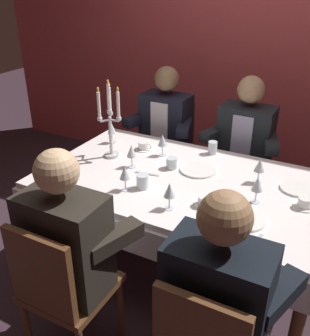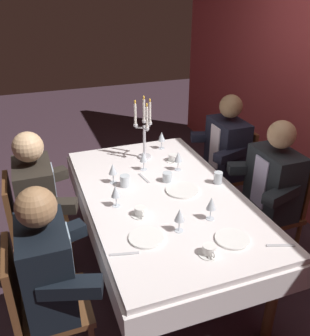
{
  "view_description": "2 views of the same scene",
  "coord_description": "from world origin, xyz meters",
  "px_view_note": "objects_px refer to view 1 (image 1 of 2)",
  "views": [
    {
      "loc": [
        0.84,
        -2.04,
        1.93
      ],
      "look_at": [
        -0.23,
        -0.02,
        0.78
      ],
      "focal_mm": 41.35,
      "sensor_mm": 36.0,
      "label": 1
    },
    {
      "loc": [
        2.16,
        -0.85,
        2.14
      ],
      "look_at": [
        -0.22,
        0.02,
        0.84
      ],
      "focal_mm": 39.26,
      "sensor_mm": 36.0,
      "label": 2
    }
  ],
  "objects_px": {
    "wine_glass_5": "(112,129)",
    "seated_diner_1": "(65,243)",
    "water_tumbler_2": "(172,163)",
    "wine_glass_2": "(132,151)",
    "candelabra": "(110,124)",
    "coffee_cup_1": "(305,203)",
    "wine_glass_3": "(162,141)",
    "wine_glass_6": "(257,185)",
    "dining_table": "(187,195)",
    "seated_diner_2": "(246,138)",
    "water_tumbler_1": "(143,182)",
    "dinner_plate_2": "(298,188)",
    "water_tumbler_0": "(212,148)",
    "wine_glass_4": "(260,166)",
    "wine_glass_0": "(170,191)",
    "seated_diner_0": "(166,123)",
    "wine_glass_1": "(125,173)",
    "dinner_plate_0": "(245,220)",
    "coffee_cup_2": "(204,201)",
    "seated_diner_3": "(216,300)",
    "coffee_cup_0": "(143,146)",
    "dinner_plate_1": "(198,170)"
  },
  "relations": [
    {
      "from": "wine_glass_5",
      "to": "seated_diner_1",
      "type": "bearing_deg",
      "value": -67.08
    },
    {
      "from": "water_tumbler_2",
      "to": "wine_glass_2",
      "type": "bearing_deg",
      "value": -156.01
    },
    {
      "from": "water_tumbler_2",
      "to": "seated_diner_1",
      "type": "xyz_separation_m",
      "value": [
        -0.11,
        -0.99,
        -0.04
      ]
    },
    {
      "from": "candelabra",
      "to": "coffee_cup_1",
      "type": "bearing_deg",
      "value": -2.73
    },
    {
      "from": "wine_glass_3",
      "to": "wine_glass_6",
      "type": "xyz_separation_m",
      "value": [
        0.77,
        -0.32,
        -0.0
      ]
    },
    {
      "from": "candelabra",
      "to": "seated_diner_1",
      "type": "distance_m",
      "value": 1.05
    },
    {
      "from": "dining_table",
      "to": "seated_diner_1",
      "type": "distance_m",
      "value": 0.93
    },
    {
      "from": "seated_diner_2",
      "to": "water_tumbler_1",
      "type": "bearing_deg",
      "value": -106.47
    },
    {
      "from": "dinner_plate_2",
      "to": "coffee_cup_1",
      "type": "relative_size",
      "value": 1.59
    },
    {
      "from": "dinner_plate_2",
      "to": "water_tumbler_0",
      "type": "bearing_deg",
      "value": 158.61
    },
    {
      "from": "wine_glass_4",
      "to": "water_tumbler_2",
      "type": "relative_size",
      "value": 2.17
    },
    {
      "from": "wine_glass_0",
      "to": "wine_glass_4",
      "type": "relative_size",
      "value": 1.0
    },
    {
      "from": "seated_diner_0",
      "to": "seated_diner_1",
      "type": "height_order",
      "value": "same"
    },
    {
      "from": "wine_glass_1",
      "to": "wine_glass_4",
      "type": "xyz_separation_m",
      "value": [
        0.69,
        0.48,
        0.0
      ]
    },
    {
      "from": "dinner_plate_0",
      "to": "dinner_plate_2",
      "type": "relative_size",
      "value": 1.04
    },
    {
      "from": "seated_diner_2",
      "to": "wine_glass_2",
      "type": "bearing_deg",
      "value": -121.02
    },
    {
      "from": "wine_glass_6",
      "to": "coffee_cup_2",
      "type": "distance_m",
      "value": 0.32
    },
    {
      "from": "wine_glass_5",
      "to": "seated_diner_3",
      "type": "distance_m",
      "value": 1.74
    },
    {
      "from": "coffee_cup_0",
      "to": "water_tumbler_0",
      "type": "bearing_deg",
      "value": 20.13
    },
    {
      "from": "wine_glass_0",
      "to": "seated_diner_2",
      "type": "relative_size",
      "value": 0.13
    },
    {
      "from": "dinner_plate_0",
      "to": "coffee_cup_2",
      "type": "xyz_separation_m",
      "value": [
        -0.25,
        0.04,
        0.02
      ]
    },
    {
      "from": "wine_glass_5",
      "to": "coffee_cup_2",
      "type": "bearing_deg",
      "value": -28.23
    },
    {
      "from": "wine_glass_1",
      "to": "water_tumbler_1",
      "type": "bearing_deg",
      "value": 40.94
    },
    {
      "from": "wine_glass_5",
      "to": "wine_glass_1",
      "type": "bearing_deg",
      "value": -50.37
    },
    {
      "from": "water_tumbler_2",
      "to": "coffee_cup_2",
      "type": "distance_m",
      "value": 0.51
    },
    {
      "from": "water_tumbler_0",
      "to": "water_tumbler_1",
      "type": "relative_size",
      "value": 1.04
    },
    {
      "from": "coffee_cup_2",
      "to": "coffee_cup_0",
      "type": "bearing_deg",
      "value": 143.1
    },
    {
      "from": "coffee_cup_1",
      "to": "coffee_cup_2",
      "type": "height_order",
      "value": "same"
    },
    {
      "from": "dinner_plate_2",
      "to": "coffee_cup_2",
      "type": "bearing_deg",
      "value": -134.81
    },
    {
      "from": "candelabra",
      "to": "dinner_plate_0",
      "type": "relative_size",
      "value": 2.56
    },
    {
      "from": "dinner_plate_1",
      "to": "seated_diner_1",
      "type": "xyz_separation_m",
      "value": [
        -0.28,
        -1.04,
        -0.01
      ]
    },
    {
      "from": "candelabra",
      "to": "wine_glass_0",
      "type": "relative_size",
      "value": 3.42
    },
    {
      "from": "wine_glass_0",
      "to": "water_tumbler_1",
      "type": "distance_m",
      "value": 0.29
    },
    {
      "from": "seated_diner_1",
      "to": "coffee_cup_1",
      "type": "bearing_deg",
      "value": 41.97
    },
    {
      "from": "candelabra",
      "to": "coffee_cup_0",
      "type": "height_order",
      "value": "candelabra"
    },
    {
      "from": "dinner_plate_0",
      "to": "dinner_plate_1",
      "type": "relative_size",
      "value": 0.88
    },
    {
      "from": "coffee_cup_1",
      "to": "dinner_plate_1",
      "type": "bearing_deg",
      "value": 168.4
    },
    {
      "from": "wine_glass_4",
      "to": "dinner_plate_0",
      "type": "bearing_deg",
      "value": -83.62
    },
    {
      "from": "coffee_cup_0",
      "to": "wine_glass_6",
      "type": "bearing_deg",
      "value": -20.26
    },
    {
      "from": "dinner_plate_0",
      "to": "dinner_plate_2",
      "type": "height_order",
      "value": "same"
    },
    {
      "from": "candelabra",
      "to": "wine_glass_5",
      "type": "bearing_deg",
      "value": 122.43
    },
    {
      "from": "dining_table",
      "to": "seated_diner_0",
      "type": "relative_size",
      "value": 1.56
    },
    {
      "from": "seated_diner_0",
      "to": "seated_diner_2",
      "type": "bearing_deg",
      "value": 0.0
    },
    {
      "from": "wine_glass_1",
      "to": "water_tumbler_1",
      "type": "distance_m",
      "value": 0.13
    },
    {
      "from": "water_tumbler_2",
      "to": "coffee_cup_2",
      "type": "bearing_deg",
      "value": -42.56
    },
    {
      "from": "water_tumbler_1",
      "to": "seated_diner_1",
      "type": "bearing_deg",
      "value": -96.12
    },
    {
      "from": "candelabra",
      "to": "wine_glass_2",
      "type": "relative_size",
      "value": 3.42
    },
    {
      "from": "dinner_plate_1",
      "to": "coffee_cup_1",
      "type": "height_order",
      "value": "coffee_cup_1"
    },
    {
      "from": "dinner_plate_1",
      "to": "wine_glass_5",
      "type": "bearing_deg",
      "value": 170.43
    },
    {
      "from": "dinner_plate_2",
      "to": "wine_glass_3",
      "type": "distance_m",
      "value": 0.97
    }
  ]
}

